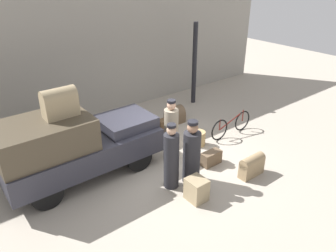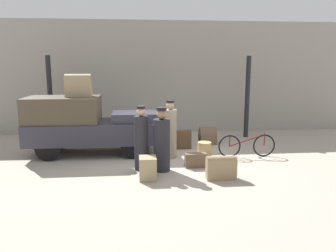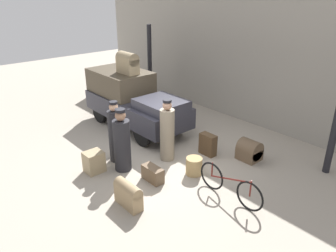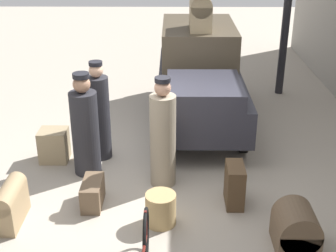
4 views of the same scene
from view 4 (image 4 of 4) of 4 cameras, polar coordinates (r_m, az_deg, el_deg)
ground_plane at (r=7.59m, az=-1.50°, el=-5.91°), size 30.00×30.00×0.00m
canopy_pillar_left at (r=10.92m, az=14.11°, el=11.60°), size 0.17×0.17×3.09m
truck at (r=9.31m, az=3.84°, el=6.40°), size 3.95×1.59×1.80m
wicker_basket at (r=6.37m, az=-0.90°, el=-10.08°), size 0.42×0.42×0.45m
porter_with_bicycle at (r=7.88m, az=-8.42°, el=1.35°), size 0.37×0.37×1.70m
porter_lifting_near_truck at (r=6.99m, az=-0.63°, el=-1.37°), size 0.39×0.39×1.73m
porter_standing_middle at (r=7.44m, az=-10.07°, el=-0.39°), size 0.43×0.43×1.68m
suitcase_tan_flat at (r=6.79m, az=8.12°, el=-7.13°), size 0.49×0.25×0.62m
trunk_wicker_pale at (r=8.13m, az=-13.72°, el=-2.30°), size 0.41×0.46×0.55m
trunk_barrel_dark at (r=6.17m, az=15.32°, el=-12.00°), size 0.57×0.53×0.58m
trunk_large_brown at (r=6.69m, az=-18.64°, el=-8.85°), size 0.72×0.27×0.58m
trunk_umber_medium at (r=6.85m, az=-9.17°, el=-8.05°), size 0.59×0.27×0.38m
trunk_on_truck_roof at (r=9.19m, az=3.99°, el=13.78°), size 0.77×0.40×0.69m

